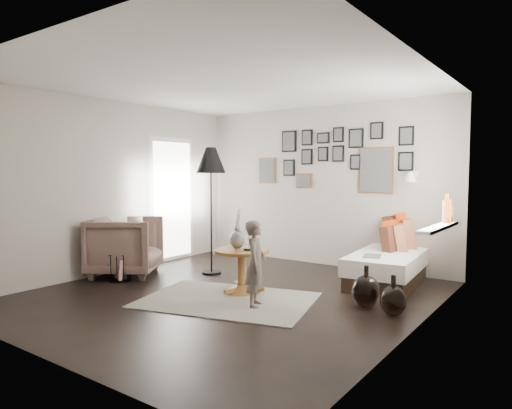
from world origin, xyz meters
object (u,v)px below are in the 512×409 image
Objects in this scene: demijohn_large at (366,291)px; child at (256,264)px; vase at (238,236)px; armchair at (126,246)px; daybed at (393,259)px; demijohn_small at (393,300)px; pedestal_table at (242,273)px; floor_lamp at (211,165)px; magazine_basket at (119,268)px.

child is (-1.03, -0.70, 0.31)m from demijohn_large.
vase is 0.74m from child.
daybed is at bearing -93.47° from armchair.
demijohn_small is 1.53m from child.
demijohn_small is at bearing -118.12° from armchair.
demijohn_large is at bearing 10.19° from vase.
daybed is 4.19× the size of demijohn_large.
floor_lamp is (-1.03, 0.60, 1.37)m from pedestal_table.
pedestal_table is 0.74× the size of armchair.
floor_lamp reaches higher than child.
pedestal_table is 1.82m from floor_lamp.
floor_lamp is at bearing -158.99° from daybed.
armchair is (-3.33, -1.96, 0.13)m from daybed.
armchair is 3.57m from demijohn_large.
armchair reaches higher than magazine_basket.
armchair is at bearing -171.68° from demijohn_large.
armchair is 0.97× the size of child.
armchair is at bearing 60.91° from child.
daybed is (1.33, 1.75, 0.04)m from pedestal_table.
vase reaches higher than magazine_basket.
armchair is (-1.92, -0.23, -0.27)m from vase.
vase is at bearing -175.07° from demijohn_small.
floor_lamp is at bearing 173.44° from demijohn_large.
child is at bearing -33.02° from floor_lamp.
daybed reaches higher than demijohn_large.
pedestal_table is at bearing -30.30° from floor_lamp.
floor_lamp is 2.95m from demijohn_large.
demijohn_small is (3.88, 0.40, -0.27)m from armchair.
magazine_basket is at bearing -163.05° from vase.
vase is at bearing 16.95° from magazine_basket.
vase is 1.16× the size of demijohn_small.
floor_lamp is at bearing 55.76° from magazine_basket.
vase is 2.04m from demijohn_small.
child reaches higher than demijohn_large.
armchair is 2.00× the size of demijohn_large.
demijohn_small is at bearing -92.03° from child.
armchair is 2.51m from child.
vase reaches higher than demijohn_large.
demijohn_large reaches higher than magazine_basket.
vase is at bearing 165.96° from pedestal_table.
floor_lamp is 1.92× the size of child.
daybed is 5.40× the size of magazine_basket.
pedestal_table is 1.40× the size of vase.
vase reaches higher than demijohn_small.
child is at bearing -157.16° from demijohn_small.
daybed is 1.46m from demijohn_large.
demijohn_large is 1.10× the size of demijohn_small.
child reaches higher than pedestal_table.
vase is 1.36× the size of magazine_basket.
demijohn_small is at bearing 4.93° from vase.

